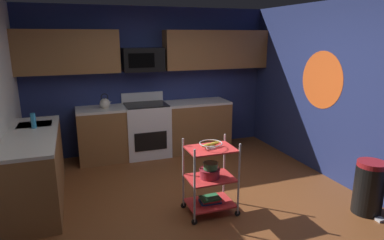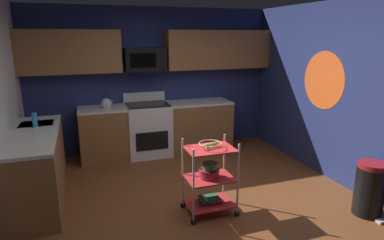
% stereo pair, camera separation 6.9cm
% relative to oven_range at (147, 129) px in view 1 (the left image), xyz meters
% --- Properties ---
extents(floor, '(4.40, 4.80, 0.04)m').
position_rel_oven_range_xyz_m(floor, '(0.19, -2.10, -0.50)').
color(floor, brown).
rests_on(floor, ground).
extents(wall_back, '(4.52, 0.06, 2.60)m').
position_rel_oven_range_xyz_m(wall_back, '(0.19, 0.33, 0.82)').
color(wall_back, navy).
rests_on(wall_back, ground).
extents(wall_right, '(0.06, 4.80, 2.60)m').
position_rel_oven_range_xyz_m(wall_right, '(2.42, -2.10, 0.82)').
color(wall_right, navy).
rests_on(wall_right, ground).
extents(wall_flower_decal, '(0.00, 0.87, 0.87)m').
position_rel_oven_range_xyz_m(wall_flower_decal, '(2.38, -1.59, 0.97)').
color(wall_flower_decal, '#E5591E').
extents(counter_run, '(3.56, 2.45, 0.92)m').
position_rel_oven_range_xyz_m(counter_run, '(-0.59, -0.50, -0.01)').
color(counter_run, brown).
rests_on(counter_run, ground).
extents(oven_range, '(0.76, 0.65, 1.10)m').
position_rel_oven_range_xyz_m(oven_range, '(0.00, 0.00, 0.00)').
color(oven_range, white).
rests_on(oven_range, ground).
extents(upper_cabinets, '(4.40, 0.33, 0.70)m').
position_rel_oven_range_xyz_m(upper_cabinets, '(0.23, 0.13, 1.37)').
color(upper_cabinets, brown).
extents(microwave, '(0.70, 0.39, 0.40)m').
position_rel_oven_range_xyz_m(microwave, '(-0.00, 0.10, 1.22)').
color(microwave, black).
extents(rolling_cart, '(0.62, 0.43, 0.91)m').
position_rel_oven_range_xyz_m(rolling_cart, '(0.29, -2.26, -0.02)').
color(rolling_cart, silver).
rests_on(rolling_cart, ground).
extents(fruit_bowl, '(0.27, 0.27, 0.07)m').
position_rel_oven_range_xyz_m(fruit_bowl, '(0.29, -2.26, 0.40)').
color(fruit_bowl, silver).
rests_on(fruit_bowl, rolling_cart).
extents(mixing_bowl_large, '(0.25, 0.25, 0.11)m').
position_rel_oven_range_xyz_m(mixing_bowl_large, '(0.28, -2.26, 0.04)').
color(mixing_bowl_large, maroon).
rests_on(mixing_bowl_large, rolling_cart).
extents(mixing_bowl_small, '(0.18, 0.18, 0.08)m').
position_rel_oven_range_xyz_m(mixing_bowl_small, '(0.28, -2.28, 0.14)').
color(mixing_bowl_small, '#387F4C').
rests_on(mixing_bowl_small, rolling_cart).
extents(book_stack, '(0.27, 0.19, 0.07)m').
position_rel_oven_range_xyz_m(book_stack, '(0.29, -2.26, -0.31)').
color(book_stack, '#1E4C8C').
rests_on(book_stack, rolling_cart).
extents(kettle, '(0.21, 0.18, 0.26)m').
position_rel_oven_range_xyz_m(kettle, '(-0.69, -0.00, 0.52)').
color(kettle, beige).
rests_on(kettle, counter_run).
extents(dish_soap_bottle, '(0.06, 0.06, 0.20)m').
position_rel_oven_range_xyz_m(dish_soap_bottle, '(-1.70, -0.97, 0.54)').
color(dish_soap_bottle, '#2D8CBF').
rests_on(dish_soap_bottle, counter_run).
extents(trash_can, '(0.34, 0.42, 0.66)m').
position_rel_oven_range_xyz_m(trash_can, '(2.09, -2.92, -0.15)').
color(trash_can, black).
rests_on(trash_can, ground).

